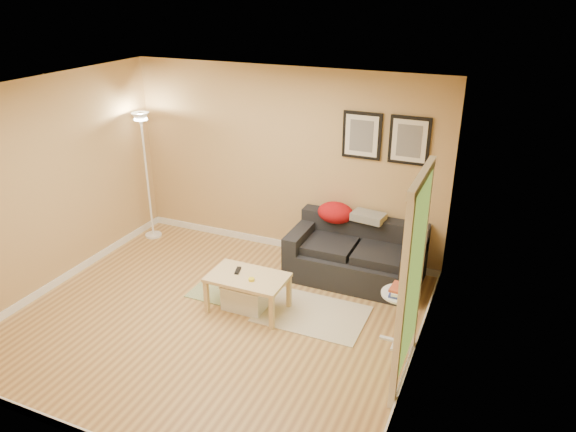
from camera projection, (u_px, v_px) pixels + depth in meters
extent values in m
plane|color=tan|center=(215.00, 318.00, 6.23)|extent=(4.50, 4.50, 0.00)
plane|color=white|center=(201.00, 92.00, 5.19)|extent=(4.50, 4.50, 0.00)
plane|color=tan|center=(284.00, 162.00, 7.39)|extent=(4.50, 0.00, 4.50)
plane|color=tan|center=(70.00, 313.00, 4.02)|extent=(4.50, 0.00, 4.50)
plane|color=tan|center=(49.00, 186.00, 6.53)|extent=(0.00, 4.00, 4.00)
plane|color=tan|center=(422.00, 255.00, 4.89)|extent=(0.00, 4.00, 4.00)
cube|color=white|center=(284.00, 244.00, 7.88)|extent=(4.50, 0.02, 0.10)
cube|color=white|center=(66.00, 276.00, 7.02)|extent=(0.02, 4.00, 0.10)
cube|color=white|center=(409.00, 365.00, 5.39)|extent=(0.02, 4.00, 0.10)
cube|color=beige|center=(312.00, 314.00, 6.30)|extent=(1.25, 0.85, 0.01)
cube|color=#668C4C|center=(219.00, 293.00, 6.73)|extent=(0.70, 0.50, 0.01)
cube|color=black|center=(238.00, 270.00, 6.32)|extent=(0.09, 0.17, 0.02)
cylinder|color=yellow|center=(251.00, 280.00, 6.12)|extent=(0.07, 0.07, 0.03)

